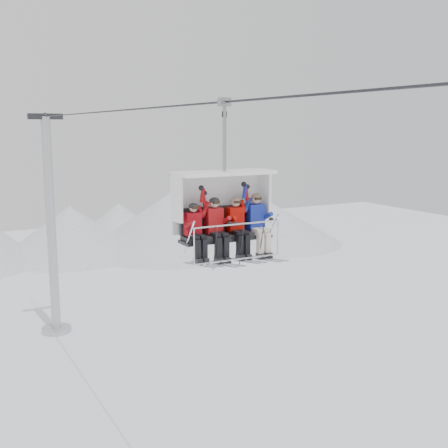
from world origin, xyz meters
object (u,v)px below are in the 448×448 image
lift_tower_right (52,242)px  skier_center_left (216,226)px  chairlift_carrier (222,204)px  skier_center_right (237,224)px  skier_far_right (257,221)px  skier_far_left (195,230)px

lift_tower_right → skier_center_left: lift_tower_right is taller
chairlift_carrier → skier_center_right: bearing=-48.9°
lift_tower_right → skier_center_right: lift_tower_right is taller
lift_tower_right → chairlift_carrier: 22.44m
skier_center_left → skier_far_right: skier_far_right is taller
skier_center_left → lift_tower_right: bearing=89.1°
chairlift_carrier → skier_center_right: 0.65m
skier_center_right → skier_far_right: bearing=0.6°
chairlift_carrier → skier_far_left: size_ratio=2.36×
chairlift_carrier → skier_far_right: 1.05m
chairlift_carrier → skier_far_left: bearing=-161.1°
chairlift_carrier → skier_center_left: bearing=-138.2°
skier_far_left → skier_center_right: (1.20, 0.01, 0.03)m
chairlift_carrier → skier_far_left: chairlift_carrier is taller
skier_center_right → skier_center_left: bearing=179.7°
lift_tower_right → skier_far_left: size_ratio=7.99×
lift_tower_right → skier_far_left: lift_tower_right is taller
skier_center_left → skier_center_right: 0.61m
skier_center_left → skier_center_right: skier_center_left is taller
skier_far_left → skier_far_right: bearing=0.5°
skier_far_left → skier_far_right: size_ratio=0.96×
skier_far_right → chairlift_carrier: bearing=161.1°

